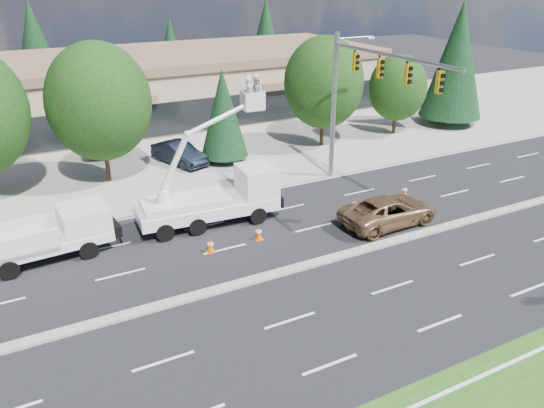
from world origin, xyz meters
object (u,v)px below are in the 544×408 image
signal_mast (356,89)px  bucket_truck (222,192)px  minivan (389,211)px  utility_pickup (55,239)px

signal_mast → bucket_truck: signal_mast is taller
bucket_truck → minivan: (7.64, -4.37, -0.94)m
bucket_truck → minivan: size_ratio=1.45×
utility_pickup → minivan: (15.98, -4.46, -0.17)m
utility_pickup → bucket_truck: bucket_truck is taller
utility_pickup → minivan: size_ratio=1.10×
signal_mast → minivan: (-1.28, -5.27, -5.30)m
bucket_truck → minivan: 8.85m
signal_mast → utility_pickup: 18.02m
signal_mast → utility_pickup: signal_mast is taller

